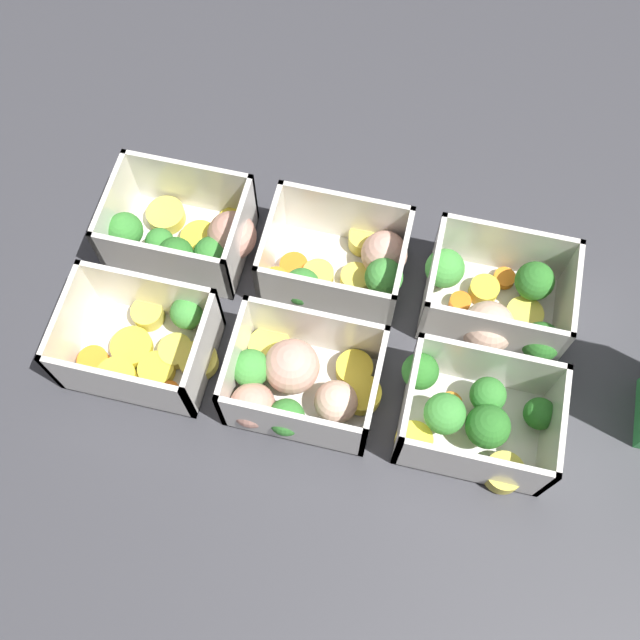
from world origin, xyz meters
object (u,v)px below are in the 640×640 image
object	(u,v)px
container_near_right	(189,235)
container_far_left	(473,416)
container_far_right	(146,345)
container_near_left	(497,303)
container_near_center	(346,265)
container_far_center	(296,382)

from	to	relation	value
container_near_right	container_far_left	xyz separation A→B (m)	(-0.30, 0.12, 0.00)
container_near_right	container_far_right	bearing A→B (deg)	87.22
container_near_left	container_near_center	world-z (taller)	same
container_near_left	container_far_left	xyz separation A→B (m)	(0.01, 0.11, 0.00)
container_near_center	container_far_right	world-z (taller)	same
container_far_right	container_near_center	bearing A→B (deg)	-143.15
container_far_left	container_far_center	size ratio (longest dim) A/B	1.00
container_near_center	container_near_right	world-z (taller)	same
container_near_left	container_far_right	world-z (taller)	same
container_near_left	container_far_right	size ratio (longest dim) A/B	0.98
container_near_left	container_far_center	bearing A→B (deg)	35.67
container_near_center	container_far_center	size ratio (longest dim) A/B	1.01
container_near_left	container_far_center	distance (m)	0.20
container_near_left	container_far_left	size ratio (longest dim) A/B	0.97
container_near_right	container_far_center	size ratio (longest dim) A/B	1.04
container_near_center	container_near_right	xyz separation A→B (m)	(0.16, 0.00, 0.00)
container_far_center	container_near_right	bearing A→B (deg)	-41.65
container_near_right	container_near_left	bearing A→B (deg)	179.03
container_near_right	container_far_center	bearing A→B (deg)	138.35
container_far_center	container_far_right	world-z (taller)	same
container_near_left	container_near_right	world-z (taller)	same
container_far_left	container_far_right	distance (m)	0.30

